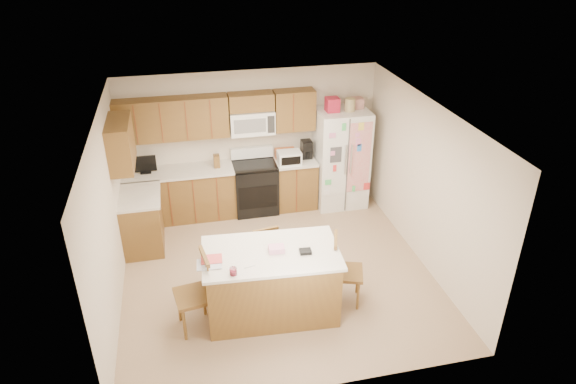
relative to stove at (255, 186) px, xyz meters
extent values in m
plane|color=tan|center=(0.00, -1.94, -0.47)|extent=(4.50, 4.50, 0.00)
cube|color=beige|center=(0.00, 0.31, 0.78)|extent=(4.50, 0.10, 2.50)
cube|color=beige|center=(0.00, -4.19, 0.78)|extent=(4.50, 0.10, 2.50)
cube|color=beige|center=(-2.25, -1.94, 0.78)|extent=(0.10, 4.50, 2.50)
cube|color=beige|center=(2.25, -1.94, 0.78)|extent=(0.10, 4.50, 2.50)
cube|color=white|center=(0.00, -1.94, 2.03)|extent=(4.50, 4.50, 0.04)
cube|color=brown|center=(-1.31, 0.01, -0.03)|extent=(1.87, 0.60, 0.88)
cube|color=brown|center=(0.74, 0.01, -0.03)|extent=(0.72, 0.60, 0.88)
cube|color=brown|center=(-1.95, -0.76, -0.03)|extent=(0.60, 0.95, 0.88)
cube|color=beige|center=(-1.31, 0.00, 0.43)|extent=(1.87, 0.64, 0.04)
cube|color=beige|center=(0.74, 0.00, 0.43)|extent=(0.72, 0.64, 0.04)
cube|color=beige|center=(-1.94, -0.76, 0.43)|extent=(0.64, 0.95, 0.04)
cube|color=brown|center=(-1.32, 0.15, 1.33)|extent=(1.85, 0.33, 0.70)
cube|color=brown|center=(0.75, 0.15, 1.33)|extent=(0.70, 0.33, 0.70)
cube|color=brown|center=(0.00, 0.15, 1.53)|extent=(0.76, 0.33, 0.29)
cube|color=brown|center=(-2.08, -0.76, 1.33)|extent=(0.33, 0.95, 0.70)
cube|color=brown|center=(-1.90, -0.02, 1.33)|extent=(0.02, 0.01, 0.66)
cube|color=brown|center=(-1.90, -0.29, -0.03)|extent=(0.02, 0.01, 0.84)
cube|color=brown|center=(-1.50, -0.02, 1.33)|extent=(0.02, 0.01, 0.66)
cube|color=brown|center=(-1.50, -0.29, -0.03)|extent=(0.02, 0.01, 0.84)
cube|color=brown|center=(-1.10, -0.02, 1.33)|extent=(0.02, 0.01, 0.66)
cube|color=brown|center=(-1.10, -0.29, -0.03)|extent=(0.02, 0.01, 0.84)
cube|color=brown|center=(-0.70, -0.02, 1.33)|extent=(0.01, 0.01, 0.66)
cube|color=brown|center=(-0.70, -0.29, -0.03)|extent=(0.01, 0.01, 0.84)
cube|color=brown|center=(0.70, -0.02, 1.33)|extent=(0.01, 0.01, 0.66)
cube|color=brown|center=(0.70, -0.29, -0.03)|extent=(0.01, 0.01, 0.84)
cube|color=white|center=(0.00, 0.12, 1.18)|extent=(0.76, 0.38, 0.40)
cube|color=slate|center=(-0.06, -0.07, 1.18)|extent=(0.54, 0.01, 0.24)
cube|color=#262626|center=(0.30, -0.07, 1.18)|extent=(0.12, 0.01, 0.30)
cube|color=brown|center=(-0.65, 0.01, 0.56)|extent=(0.10, 0.14, 0.22)
cube|color=black|center=(-1.85, 0.03, 0.46)|extent=(0.18, 0.12, 0.02)
cube|color=black|center=(-1.85, 0.03, 0.62)|extent=(0.38, 0.03, 0.28)
cube|color=#B95222|center=(0.58, 0.09, 0.54)|extent=(0.35, 0.22, 0.18)
cube|color=white|center=(0.60, -0.14, 0.56)|extent=(0.40, 0.28, 0.23)
cube|color=black|center=(0.60, -0.28, 0.56)|extent=(0.34, 0.01, 0.15)
cube|color=black|center=(0.96, 0.06, 0.61)|extent=(0.18, 0.22, 0.32)
cylinder|color=black|center=(0.96, -0.01, 0.54)|extent=(0.12, 0.12, 0.12)
cube|color=black|center=(0.00, -0.01, -0.03)|extent=(0.76, 0.64, 0.88)
cube|color=black|center=(0.00, -0.33, -0.05)|extent=(0.68, 0.01, 0.42)
cube|color=black|center=(0.00, -0.01, 0.43)|extent=(0.76, 0.64, 0.03)
cube|color=white|center=(0.00, 0.25, 0.56)|extent=(0.76, 0.10, 0.20)
cube|color=white|center=(1.57, -0.06, 0.43)|extent=(0.90, 0.75, 1.80)
cube|color=#4C4C4C|center=(1.57, -0.44, 0.43)|extent=(0.02, 0.01, 1.75)
cube|color=silver|center=(1.52, -0.47, 0.58)|extent=(0.02, 0.03, 0.55)
cube|color=silver|center=(1.62, -0.47, 0.58)|extent=(0.02, 0.03, 0.55)
cube|color=#3F3F44|center=(1.35, -0.44, 0.68)|extent=(0.20, 0.01, 0.28)
cube|color=#D84C59|center=(1.77, -0.44, 0.58)|extent=(0.42, 0.01, 1.30)
cube|color=#B01A33|center=(1.37, -0.06, 1.45)|extent=(0.22, 0.22, 0.24)
cylinder|color=tan|center=(1.67, -0.11, 1.44)|extent=(0.18, 0.18, 0.22)
cube|color=tan|center=(1.85, 0.02, 1.42)|extent=(0.18, 0.20, 0.18)
cube|color=brown|center=(-0.24, -2.79, -0.01)|extent=(1.73, 1.05, 0.92)
cube|color=beige|center=(-0.24, -2.79, 0.47)|extent=(1.81, 1.13, 0.04)
cylinder|color=#B01A33|center=(-0.77, -3.15, 0.52)|extent=(0.08, 0.08, 0.06)
cylinder|color=white|center=(-0.77, -3.15, 0.53)|extent=(0.09, 0.09, 0.09)
cube|color=#F7A3C2|center=(-0.17, -2.78, 0.52)|extent=(0.21, 0.16, 0.07)
cube|color=black|center=(0.19, -2.90, 0.51)|extent=(0.16, 0.13, 0.04)
cube|color=white|center=(-1.03, -2.89, 0.49)|extent=(0.31, 0.26, 0.01)
cube|color=#D84C4C|center=(-0.99, -2.81, 0.51)|extent=(0.27, 0.22, 0.01)
cylinder|color=white|center=(-0.55, -3.05, 0.49)|extent=(0.14, 0.04, 0.01)
cube|color=brown|center=(-1.27, -2.88, 0.03)|extent=(0.51, 0.53, 0.05)
cylinder|color=brown|center=(-1.46, -2.71, -0.23)|extent=(0.04, 0.04, 0.48)
cylinder|color=brown|center=(-1.41, -3.09, -0.23)|extent=(0.04, 0.04, 0.48)
cylinder|color=brown|center=(-1.13, -2.66, -0.23)|extent=(0.04, 0.04, 0.48)
cylinder|color=brown|center=(-1.08, -3.04, -0.23)|extent=(0.04, 0.04, 0.48)
cylinder|color=brown|center=(-1.11, -2.68, 0.32)|extent=(0.02, 0.02, 0.53)
cylinder|color=brown|center=(-1.09, -2.76, 0.32)|extent=(0.02, 0.02, 0.53)
cylinder|color=brown|center=(-1.08, -2.85, 0.32)|extent=(0.02, 0.02, 0.53)
cylinder|color=brown|center=(-1.07, -2.93, 0.32)|extent=(0.02, 0.02, 0.53)
cylinder|color=brown|center=(-1.06, -3.01, 0.32)|extent=(0.02, 0.02, 0.53)
cube|color=brown|center=(-1.08, -2.85, 0.58)|extent=(0.11, 0.45, 0.06)
cube|color=brown|center=(-0.22, -2.00, -0.05)|extent=(0.45, 0.43, 0.04)
cylinder|color=brown|center=(-0.08, -1.83, -0.27)|extent=(0.03, 0.03, 0.40)
cylinder|color=brown|center=(-0.40, -1.88, -0.27)|extent=(0.03, 0.03, 0.40)
cylinder|color=brown|center=(-0.04, -2.11, -0.27)|extent=(0.03, 0.03, 0.40)
cylinder|color=brown|center=(-0.36, -2.16, -0.27)|extent=(0.03, 0.03, 0.40)
cylinder|color=brown|center=(-0.05, -2.14, 0.20)|extent=(0.02, 0.02, 0.45)
cylinder|color=brown|center=(-0.12, -2.15, 0.20)|extent=(0.02, 0.02, 0.45)
cylinder|color=brown|center=(-0.19, -2.16, 0.20)|extent=(0.02, 0.02, 0.45)
cylinder|color=brown|center=(-0.26, -2.17, 0.20)|extent=(0.02, 0.02, 0.45)
cylinder|color=brown|center=(-0.33, -2.18, 0.20)|extent=(0.02, 0.02, 0.45)
cube|color=brown|center=(-0.19, -2.16, 0.42)|extent=(0.38, 0.10, 0.05)
cube|color=brown|center=(0.81, -2.79, 0.00)|extent=(0.53, 0.55, 0.05)
cylinder|color=brown|center=(0.90, -3.01, -0.25)|extent=(0.04, 0.04, 0.45)
cylinder|color=brown|center=(1.01, -2.67, -0.25)|extent=(0.04, 0.04, 0.45)
cylinder|color=brown|center=(0.60, -2.92, -0.25)|extent=(0.04, 0.04, 0.45)
cylinder|color=brown|center=(0.71, -2.58, -0.25)|extent=(0.04, 0.04, 0.45)
cylinder|color=brown|center=(0.59, -2.89, 0.27)|extent=(0.02, 0.02, 0.50)
cylinder|color=brown|center=(0.61, -2.81, 0.27)|extent=(0.02, 0.02, 0.50)
cylinder|color=brown|center=(0.64, -2.74, 0.27)|extent=(0.02, 0.02, 0.50)
cylinder|color=brown|center=(0.66, -2.67, 0.27)|extent=(0.02, 0.02, 0.50)
cylinder|color=brown|center=(0.69, -2.59, 0.27)|extent=(0.02, 0.02, 0.50)
cube|color=brown|center=(0.64, -2.74, 0.52)|extent=(0.17, 0.41, 0.05)
camera|label=1|loc=(-1.21, -8.12, 4.23)|focal=32.00mm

